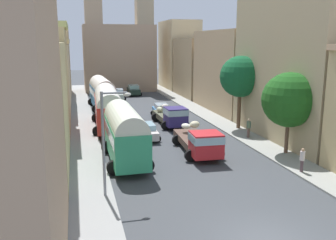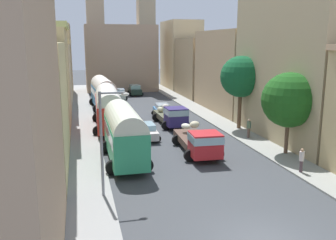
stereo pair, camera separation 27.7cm
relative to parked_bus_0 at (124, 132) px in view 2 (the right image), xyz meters
The scene contains 27 objects.
ground_plane 15.45m from the parked_bus_0, 72.83° to the left, with size 154.00×154.00×0.00m, color #3F4347.
sidewalk_left 15.02m from the parked_bus_0, 100.63° to the left, with size 2.50×70.00×0.14m, color #969796.
sidewalk_right 18.88m from the parked_bus_0, 51.14° to the left, with size 2.50×70.00×0.14m, color #989993.
building_left_1 6.75m from the parked_bus_0, behind, with size 4.90×11.73×8.59m.
building_left_2 13.33m from the parked_bus_0, 119.42° to the left, with size 5.27×9.75×10.34m.
building_left_3 24.70m from the parked_bus_0, 104.18° to the left, with size 4.47×13.87×8.98m.
building_left_4 37.30m from the parked_bus_0, 100.58° to the left, with size 5.66×10.73×11.33m.
building_right_1 16.80m from the parked_bus_0, 10.87° to the left, with size 5.68×14.46×13.85m.
building_right_2 23.79m from the parked_bus_0, 47.40° to the left, with size 5.97×13.63×10.02m.
building_right_3 34.27m from the parked_bus_0, 62.48° to the left, with size 5.57×10.35×9.14m.
building_right_4 44.57m from the parked_bus_0, 69.21° to the left, with size 5.50×10.43×12.36m.
distant_church 41.00m from the parked_bus_0, 83.64° to the left, with size 12.33×7.14×20.97m.
parked_bus_0 is the anchor object (origin of this frame).
parked_bus_1 11.07m from the parked_bus_0, 91.25° to the left, with size 3.55×10.07×4.15m.
parked_bus_2 22.71m from the parked_bus_0, 89.93° to the left, with size 3.58×9.14×4.07m.
cargo_truck_0 5.91m from the parked_bus_0, ahead, with size 3.28×7.56×2.20m.
cargo_truck_1 12.04m from the parked_bus_0, 59.01° to the left, with size 3.00×7.14×2.24m.
car_0 16.51m from the parked_bus_0, 67.61° to the left, with size 2.31×4.37×1.58m.
car_1 34.61m from the parked_bus_0, 80.11° to the left, with size 2.41×4.19×1.68m.
car_2 6.92m from the parked_bus_0, 66.12° to the left, with size 2.21×4.26×1.41m.
car_3 30.32m from the parked_bus_0, 84.29° to the left, with size 2.28×4.47×1.58m.
pedestrian_0 12.30m from the parked_bus_0, 18.04° to the left, with size 0.34×0.34×1.89m.
pedestrian_2 12.58m from the parked_bus_0, 19.10° to the left, with size 0.44×0.44×1.76m.
pedestrian_3 12.34m from the parked_bus_0, 25.54° to the right, with size 0.37×0.37×1.77m.
streetlamp_near 6.36m from the parked_bus_0, 106.42° to the right, with size 1.68×0.28×6.06m.
roadside_tree_1 12.64m from the parked_bus_0, ahead, with size 4.19×4.19×6.43m.
roadside_tree_2 14.83m from the parked_bus_0, 31.30° to the left, with size 4.04×4.04×7.33m.
Camera 2 is at (-7.57, -13.49, 8.68)m, focal length 39.47 mm.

